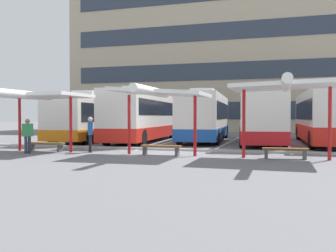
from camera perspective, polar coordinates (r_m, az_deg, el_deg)
name	(u,v)px	position (r m, az deg, el deg)	size (l,w,h in m)	color
ground_plane	(165,153)	(17.94, -0.45, -4.16)	(160.00, 160.00, 0.00)	slate
terminal_building	(237,61)	(48.72, 10.41, 9.71)	(39.84, 12.77, 20.27)	tan
coach_bus_0	(97,118)	(28.11, -10.73, 1.16)	(3.41, 11.67, 3.50)	silver
coach_bus_1	(144,117)	(26.57, -3.64, 1.39)	(3.36, 11.91, 3.72)	silver
coach_bus_2	(206,118)	(27.07, 5.70, 1.28)	(3.31, 11.19, 3.61)	silver
coach_bus_3	(260,117)	(25.05, 13.73, 1.35)	(3.55, 10.92, 3.70)	silver
coach_bus_4	(323,118)	(25.86, 22.37, 1.13)	(2.84, 11.97, 3.62)	silver
lane_stripe_0	(74,140)	(29.24, -13.97, -2.02)	(0.16, 14.00, 0.01)	white
lane_stripe_1	(122,141)	(27.49, -7.05, -2.21)	(0.16, 14.00, 0.01)	white
lane_stripe_2	(172,142)	(26.19, 0.68, -2.38)	(0.16, 14.00, 0.01)	white
lane_stripe_3	(228,143)	(25.41, 9.05, -2.51)	(0.16, 14.00, 0.01)	white
lane_stripe_4	(288,144)	(25.20, 17.75, -2.60)	(0.16, 14.00, 0.01)	white
waiting_shelter_0	(41,97)	(19.55, -18.67, 4.22)	(3.95, 5.06, 2.94)	red
bench_0	(46,145)	(19.88, -18.00, -2.69)	(1.94, 0.44, 0.45)	brown
waiting_shelter_1	(159,94)	(16.83, -1.32, 4.93)	(4.14, 4.95, 3.05)	red
bench_1	(161,148)	(17.07, -1.09, -3.30)	(1.83, 0.42, 0.45)	brown
waiting_shelter_2	(286,87)	(15.98, 17.40, 5.69)	(4.38, 5.13, 3.17)	red
bench_2	(285,151)	(16.32, 17.31, -3.59)	(1.86, 0.59, 0.45)	brown
platform_kerb	(174,149)	(19.37, 0.85, -3.56)	(44.00, 0.24, 0.12)	#ADADA8
waiting_passenger_0	(90,132)	(18.77, -11.69, -0.85)	(0.45, 0.54, 1.73)	black
waiting_passenger_1	(28,134)	(19.03, -20.49, -1.08)	(0.45, 0.52, 1.64)	#33384C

